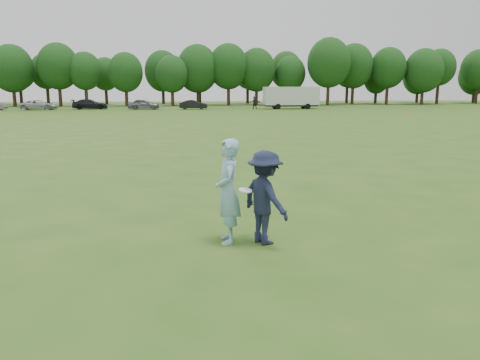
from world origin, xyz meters
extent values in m
plane|color=#2D5517|center=(0.00, 0.00, 0.00)|extent=(200.00, 200.00, 0.00)
imported|color=#87B9D2|center=(0.32, 0.04, 1.06)|extent=(0.52, 0.78, 2.12)
imported|color=#1B213B|center=(1.05, -0.12, 0.95)|extent=(1.21, 1.41, 1.89)
imported|color=#272727|center=(10.41, 59.00, 0.94)|extent=(1.79, 0.77, 1.88)
imported|color=#A3A4A8|center=(-19.98, 60.12, 0.68)|extent=(5.00, 2.44, 1.37)
imported|color=black|center=(-13.33, 61.46, 0.72)|extent=(5.09, 2.37, 1.44)
imported|color=slate|center=(-5.53, 59.34, 0.75)|extent=(4.45, 1.85, 1.51)
imported|color=black|center=(1.51, 59.35, 0.66)|extent=(4.14, 1.78, 1.32)
cone|color=#F55C0C|center=(25.55, 42.17, 0.15)|extent=(0.28, 0.28, 0.30)
cylinder|color=white|center=(0.64, -0.24, 1.13)|extent=(0.32, 0.32, 0.09)
cube|color=silver|center=(15.76, 58.91, 1.90)|extent=(8.00, 2.50, 2.60)
cube|color=black|center=(15.76, 58.91, 0.50)|extent=(7.60, 2.30, 0.25)
cylinder|color=black|center=(13.56, 57.66, 0.40)|extent=(0.80, 0.25, 0.80)
cylinder|color=black|center=(13.56, 60.16, 0.40)|extent=(0.80, 0.25, 0.80)
cylinder|color=black|center=(17.96, 57.66, 0.40)|extent=(0.80, 0.25, 0.80)
cylinder|color=black|center=(17.96, 60.16, 0.40)|extent=(0.80, 0.25, 0.80)
cube|color=#333333|center=(11.36, 58.91, 0.55)|extent=(1.20, 0.15, 0.12)
cylinder|color=#332114|center=(-27.39, 73.06, 1.63)|extent=(0.56, 0.56, 3.25)
ellipsoid|color=#153612|center=(-27.39, 73.06, 6.13)|extent=(6.76, 6.76, 7.78)
cylinder|color=#332114|center=(-20.22, 73.48, 1.86)|extent=(0.56, 0.56, 3.71)
ellipsoid|color=#153612|center=(-20.22, 73.48, 6.55)|extent=(6.68, 6.68, 7.68)
cylinder|color=#332114|center=(-15.90, 73.09, 1.73)|extent=(0.56, 0.56, 3.46)
ellipsoid|color=#153612|center=(-15.90, 73.09, 5.79)|extent=(5.49, 5.49, 6.31)
cylinder|color=#332114|center=(-9.32, 72.95, 1.57)|extent=(0.56, 0.56, 3.14)
ellipsoid|color=#153612|center=(-9.32, 72.95, 5.60)|extent=(5.78, 5.78, 6.64)
cylinder|color=#332114|center=(-1.61, 72.69, 1.51)|extent=(0.56, 0.56, 3.01)
ellipsoid|color=#153612|center=(-1.61, 72.69, 5.34)|extent=(5.46, 5.46, 6.28)
cylinder|color=#332114|center=(2.83, 75.07, 1.61)|extent=(0.56, 0.56, 3.23)
ellipsoid|color=#153612|center=(2.83, 75.07, 6.32)|extent=(7.29, 7.29, 8.38)
cylinder|color=#332114|center=(8.24, 74.97, 1.88)|extent=(0.56, 0.56, 3.77)
ellipsoid|color=#153612|center=(8.24, 74.97, 6.72)|extent=(6.95, 6.95, 8.00)
cylinder|color=#332114|center=(13.38, 75.56, 1.66)|extent=(0.56, 0.56, 3.33)
ellipsoid|color=#153612|center=(13.38, 75.56, 6.18)|extent=(6.71, 6.71, 7.71)
cylinder|color=#332114|center=(19.58, 75.81, 1.61)|extent=(0.56, 0.56, 3.22)
ellipsoid|color=#153612|center=(19.58, 75.81, 5.57)|extent=(5.54, 5.54, 6.37)
cylinder|color=#332114|center=(25.83, 72.87, 2.08)|extent=(0.56, 0.56, 4.15)
ellipsoid|color=#153612|center=(25.83, 72.87, 7.38)|extent=(7.59, 7.59, 8.73)
cylinder|color=#332114|center=(31.73, 76.39, 1.97)|extent=(0.56, 0.56, 3.95)
ellipsoid|color=#153612|center=(31.73, 76.39, 6.99)|extent=(7.16, 7.16, 8.24)
cylinder|color=#332114|center=(37.86, 75.01, 1.95)|extent=(0.56, 0.56, 3.90)
ellipsoid|color=#153612|center=(37.86, 75.01, 6.66)|extent=(6.49, 6.49, 7.46)
cylinder|color=#332114|center=(44.17, 73.78, 1.58)|extent=(0.56, 0.56, 3.16)
ellipsoid|color=#153612|center=(44.17, 73.78, 6.13)|extent=(6.99, 6.99, 8.04)
cylinder|color=#332114|center=(48.56, 76.19, 2.15)|extent=(0.56, 0.56, 4.29)
ellipsoid|color=#153612|center=(48.56, 76.19, 6.85)|extent=(6.02, 6.02, 6.93)
cylinder|color=#332114|center=(57.70, 77.76, 1.84)|extent=(0.56, 0.56, 3.68)
ellipsoid|color=#153612|center=(57.70, 77.76, 6.56)|extent=(6.78, 6.78, 7.80)
cylinder|color=#332114|center=(-29.72, 83.93, 1.81)|extent=(0.56, 0.56, 3.62)
ellipsoid|color=#153612|center=(-29.72, 83.93, 6.09)|extent=(5.80, 5.80, 6.67)
cylinder|color=#332114|center=(-24.24, 81.39, 1.80)|extent=(0.56, 0.56, 3.61)
ellipsoid|color=#153612|center=(-24.24, 81.39, 5.98)|extent=(5.58, 5.58, 6.42)
cylinder|color=#332114|center=(-13.94, 81.92, 1.65)|extent=(0.56, 0.56, 3.29)
ellipsoid|color=#153612|center=(-13.94, 81.92, 5.55)|extent=(5.30, 5.30, 6.09)
cylinder|color=#332114|center=(-3.49, 83.39, 1.64)|extent=(0.56, 0.56, 3.28)
ellipsoid|color=#153612|center=(-3.49, 83.39, 6.16)|extent=(6.78, 6.78, 7.79)
cylinder|color=#332114|center=(3.45, 81.85, 1.56)|extent=(0.56, 0.56, 3.11)
ellipsoid|color=#153612|center=(3.45, 81.85, 5.38)|extent=(5.34, 5.34, 6.14)
cylinder|color=#332114|center=(12.88, 83.26, 1.75)|extent=(0.56, 0.56, 3.50)
ellipsoid|color=#153612|center=(12.88, 83.26, 5.55)|extent=(4.82, 4.82, 5.54)
cylinder|color=#332114|center=(20.66, 83.86, 1.90)|extent=(0.56, 0.56, 3.80)
ellipsoid|color=#153612|center=(20.66, 83.86, 6.49)|extent=(6.34, 6.34, 7.29)
cylinder|color=#332114|center=(32.72, 82.11, 1.92)|extent=(0.56, 0.56, 3.84)
ellipsoid|color=#153612|center=(32.72, 82.11, 6.01)|extent=(5.09, 5.09, 5.86)
cylinder|color=#332114|center=(38.25, 80.94, 1.29)|extent=(0.56, 0.56, 2.58)
ellipsoid|color=#153612|center=(38.25, 80.94, 4.64)|extent=(4.86, 4.86, 5.59)
cylinder|color=#332114|center=(47.73, 82.38, 1.31)|extent=(0.56, 0.56, 2.62)
ellipsoid|color=#153612|center=(47.73, 82.38, 5.22)|extent=(6.11, 6.11, 7.02)
cylinder|color=#332114|center=(59.29, 81.05, 1.27)|extent=(0.56, 0.56, 2.54)
ellipsoid|color=#153612|center=(59.29, 81.05, 5.29)|extent=(6.47, 6.47, 7.44)
camera|label=1|loc=(-0.61, -9.06, 3.10)|focal=35.00mm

